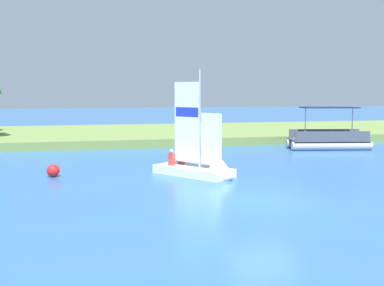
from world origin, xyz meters
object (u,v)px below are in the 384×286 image
at_px(pontoon_boat, 328,139).
at_px(channel_buoy, 53,171).
at_px(sailboat, 206,170).
at_px(wooden_dock, 342,142).

xyz_separation_m(pontoon_boat, channel_buoy, (-17.87, -6.84, -0.36)).
relative_size(sailboat, pontoon_boat, 0.96).
relative_size(wooden_dock, channel_buoy, 7.62).
height_order(sailboat, channel_buoy, sailboat).
bearing_deg(sailboat, channel_buoy, -139.80).
bearing_deg(wooden_dock, sailboat, -142.33).
height_order(sailboat, pontoon_boat, sailboat).
bearing_deg(pontoon_boat, channel_buoy, -148.65).
distance_m(wooden_dock, sailboat, 16.17).
xyz_separation_m(wooden_dock, channel_buoy, (-19.73, -8.23, 0.04)).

